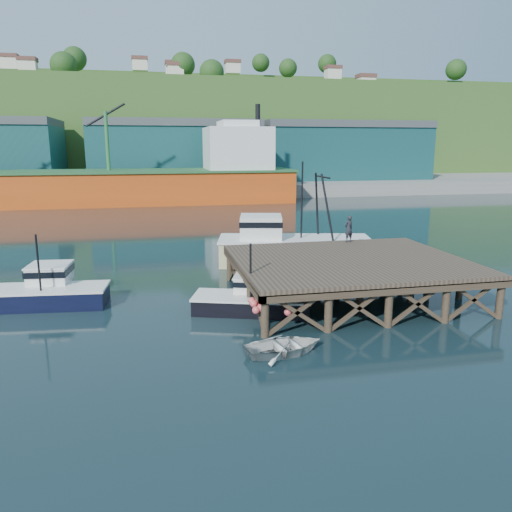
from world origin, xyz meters
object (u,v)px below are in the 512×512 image
object	(u,v)px
boat_navy	(47,290)
dinghy	(284,346)
boat_black	(253,298)
trawler	(291,243)
dockworker	(349,229)

from	to	relation	value
boat_navy	dinghy	distance (m)	13.37
boat_black	dinghy	distance (m)	5.41
dinghy	boat_navy	bearing A→B (deg)	42.51
boat_navy	boat_black	size ratio (longest dim) A/B	1.03
trawler	dinghy	bearing A→B (deg)	-94.46
boat_black	boat_navy	bearing A→B (deg)	-178.77
dockworker	trawler	bearing A→B (deg)	-74.79
boat_navy	dockworker	world-z (taller)	boat_navy
boat_navy	trawler	xyz separation A→B (m)	(14.80, 6.21, 0.66)
trawler	dinghy	xyz separation A→B (m)	(-4.51, -14.74, -1.11)
trawler	dockworker	bearing A→B (deg)	-43.09
boat_navy	trawler	world-z (taller)	trawler
boat_black	trawler	world-z (taller)	trawler
boat_navy	dinghy	world-z (taller)	boat_navy
trawler	dinghy	distance (m)	15.45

